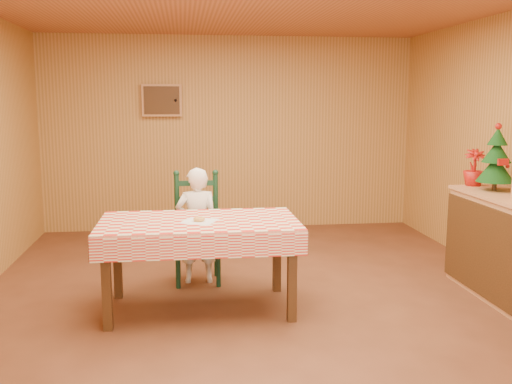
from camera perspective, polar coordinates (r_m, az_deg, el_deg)
ground at (r=5.10m, az=0.29°, el=-10.96°), size 6.00×6.00×0.00m
cabin_walls at (r=5.32m, az=-0.49°, el=9.93°), size 5.10×6.05×2.65m
dining_table at (r=4.78m, az=-5.71°, el=-3.79°), size 1.66×0.96×0.77m
ladder_chair at (r=5.59m, az=-5.91°, el=-3.81°), size 0.44×0.40×1.08m
seated_child at (r=5.52m, az=-5.90°, el=-3.35°), size 0.41×0.27×1.12m
napkin at (r=4.71m, az=-5.71°, el=-2.93°), size 0.35×0.35×0.00m
donut at (r=4.71m, az=-5.71°, el=-2.71°), size 0.11×0.11×0.03m
shelf_unit at (r=5.59m, az=23.62°, el=-4.95°), size 0.54×1.24×0.93m
christmas_tree at (r=5.68m, az=22.89°, el=2.95°), size 0.34×0.34×0.62m
flower_arrangement at (r=5.93m, az=20.97°, el=2.31°), size 0.24×0.24×0.36m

